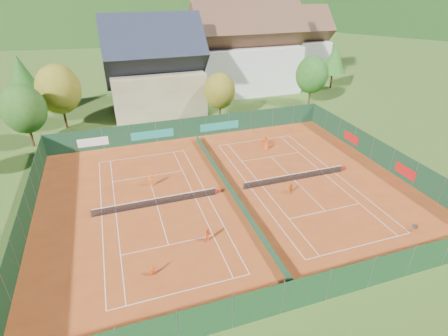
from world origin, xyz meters
TOP-DOWN VIEW (x-y plane):
  - ground at (0.00, 0.00)m, footprint 600.00×600.00m
  - clay_pad at (0.00, 0.00)m, footprint 40.00×32.00m
  - court_markings_left at (-8.00, 0.00)m, footprint 11.03×23.83m
  - court_markings_right at (8.00, 0.00)m, footprint 11.03×23.83m
  - tennis_net_left at (-7.85, 0.00)m, footprint 13.30×0.10m
  - tennis_net_right at (8.15, 0.00)m, footprint 13.30×0.10m
  - court_divider at (0.00, 0.00)m, footprint 0.03×28.80m
  - fence_north at (-0.46, 15.99)m, footprint 40.00×0.10m
  - fence_south at (0.00, -16.00)m, footprint 40.00×0.04m
  - fence_west at (-20.00, 0.00)m, footprint 0.04×32.00m
  - fence_east at (20.00, 0.05)m, footprint 0.09×32.00m
  - chalet at (-3.00, 30.00)m, footprint 16.20×12.00m
  - hotel_block_a at (16.00, 36.00)m, footprint 21.60×11.00m
  - hotel_block_b at (30.00, 44.00)m, footprint 17.28×10.00m
  - tree_west_front at (-22.00, 20.00)m, footprint 5.72×5.72m
  - tree_west_mid at (-18.00, 26.00)m, footprint 6.44×6.44m
  - tree_west_back at (-24.00, 34.00)m, footprint 5.60×5.60m
  - tree_center at (6.00, 22.00)m, footprint 5.01×5.01m
  - tree_east_front at (24.00, 24.00)m, footprint 5.72×5.72m
  - tree_east_mid at (34.00, 32.00)m, footprint 5.04×5.04m
  - tree_east_back at (26.00, 40.00)m, footprint 7.15×7.15m
  - mountain_backdrop at (28.54, 233.48)m, footprint 820.00×530.00m
  - ball_hopper at (13.99, -11.78)m, footprint 0.34×0.34m
  - loose_ball_0 at (-8.99, -4.06)m, footprint 0.07×0.07m
  - loose_ball_1 at (2.36, -11.27)m, footprint 0.07×0.07m
  - loose_ball_2 at (1.97, 5.59)m, footprint 0.07×0.07m
  - loose_ball_3 at (-2.68, 8.27)m, footprint 0.07×0.07m
  - player_left_near at (-9.82, -9.61)m, footprint 0.50×0.40m
  - player_left_mid at (-4.51, -7.08)m, footprint 0.76×0.63m
  - player_left_far at (-7.95, 4.04)m, footprint 1.15×1.00m
  - player_right_near at (6.23, -2.32)m, footprint 0.82×0.52m
  - player_right_far_a at (8.31, 8.57)m, footprint 0.79×0.61m
  - player_right_far_b at (8.82, 9.85)m, footprint 1.36×0.48m

SIDE VIEW (x-z plane):
  - mountain_backdrop at x=28.54m, z-range -160.64..81.36m
  - ground at x=0.00m, z-range -0.02..-0.02m
  - clay_pad at x=0.00m, z-range 0.00..0.01m
  - court_markings_left at x=-8.00m, z-range 0.01..0.01m
  - court_markings_right at x=8.00m, z-range 0.01..0.01m
  - loose_ball_0 at x=-8.99m, z-range 0.00..0.07m
  - loose_ball_1 at x=2.36m, z-range 0.00..0.07m
  - loose_ball_2 at x=1.97m, z-range 0.00..0.07m
  - loose_ball_3 at x=-2.68m, z-range 0.00..0.07m
  - court_divider at x=0.00m, z-range 0.00..1.00m
  - tennis_net_left at x=-7.85m, z-range 0.00..1.02m
  - tennis_net_right at x=8.15m, z-range 0.00..1.02m
  - ball_hopper at x=13.99m, z-range 0.16..0.96m
  - player_left_near at x=-9.82m, z-range 0.00..1.18m
  - player_right_near at x=6.23m, z-range 0.00..1.31m
  - player_left_mid at x=-4.51m, z-range 0.00..1.44m
  - player_right_far_a at x=8.31m, z-range 0.00..1.44m
  - player_right_far_b at x=8.82m, z-range 0.00..1.45m
  - player_left_far at x=-7.95m, z-range 0.00..1.54m
  - fence_north at x=-0.46m, z-range -0.03..2.97m
  - fence_east at x=20.00m, z-range -0.02..2.98m
  - fence_south at x=0.00m, z-range 0.00..3.00m
  - fence_west at x=-20.00m, z-range 0.00..3.00m
  - tree_center at x=6.00m, z-range 0.92..8.52m
  - tree_west_front at x=-22.00m, z-range 1.05..9.74m
  - tree_east_front at x=24.00m, z-range 1.05..9.74m
  - tree_east_mid at x=34.00m, z-range 1.56..10.56m
  - tree_west_mid at x=-18.00m, z-range 1.18..10.96m
  - hotel_block_b at x=30.00m, z-range -1.13..14.37m
  - chalet at x=-3.00m, z-range -1.38..14.62m
  - tree_west_back at x=-24.00m, z-range 1.74..11.74m
  - tree_east_back at x=26.00m, z-range 1.31..12.18m
  - hotel_block_a at x=16.00m, z-range -1.24..16.01m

